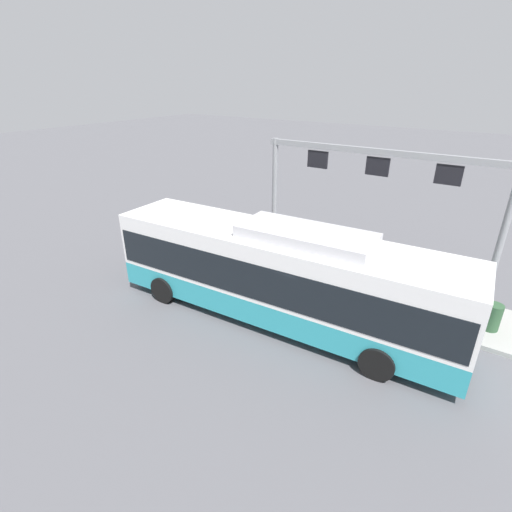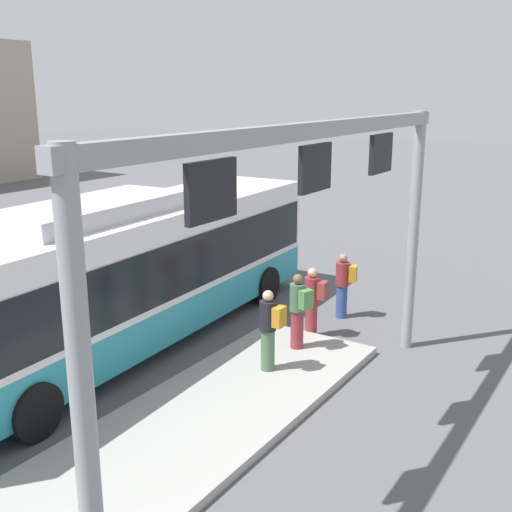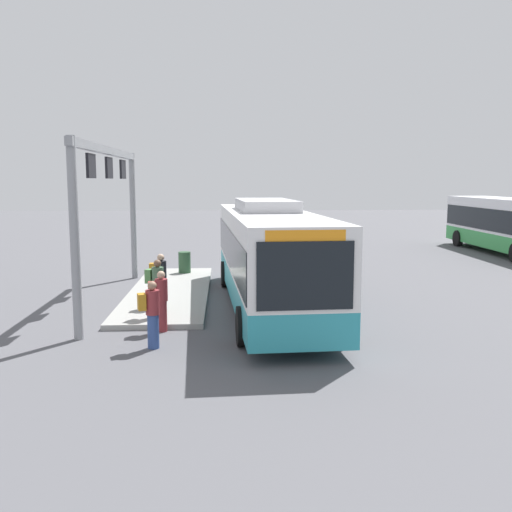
% 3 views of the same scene
% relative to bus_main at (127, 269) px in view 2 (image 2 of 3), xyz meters
% --- Properties ---
extents(ground_plane, '(120.00, 120.00, 0.00)m').
position_rel_bus_main_xyz_m(ground_plane, '(0.01, 0.00, -1.81)').
color(ground_plane, '#56565B').
extents(platform_curb, '(10.00, 2.80, 0.16)m').
position_rel_bus_main_xyz_m(platform_curb, '(-2.38, -3.42, -1.73)').
color(platform_curb, '#9E9E99').
rests_on(platform_curb, ground).
extents(bus_main, '(12.01, 3.18, 3.46)m').
position_rel_bus_main_xyz_m(bus_main, '(0.00, 0.00, 0.00)').
color(bus_main, teal).
rests_on(bus_main, ground).
extents(person_boarding, '(0.44, 0.59, 1.67)m').
position_rel_bus_main_xyz_m(person_boarding, '(4.30, -3.20, -0.92)').
color(person_boarding, '#334C8C').
rests_on(person_boarding, ground).
extents(person_waiting_near, '(0.46, 0.59, 1.67)m').
position_rel_bus_main_xyz_m(person_waiting_near, '(1.66, -3.38, -0.76)').
color(person_waiting_near, maroon).
rests_on(person_waiting_near, platform_curb).
extents(person_waiting_mid, '(0.38, 0.55, 1.67)m').
position_rel_bus_main_xyz_m(person_waiting_mid, '(2.74, -3.16, -0.92)').
color(person_waiting_mid, maroon).
rests_on(person_waiting_mid, ground).
extents(person_waiting_far, '(0.34, 0.52, 1.67)m').
position_rel_bus_main_xyz_m(person_waiting_far, '(0.39, -3.43, -0.76)').
color(person_waiting_far, '#476B4C').
rests_on(person_waiting_far, platform_curb).
extents(platform_sign_gantry, '(9.62, 0.24, 5.20)m').
position_rel_bus_main_xyz_m(platform_sign_gantry, '(-1.23, -5.21, 1.96)').
color(platform_sign_gantry, gray).
rests_on(platform_sign_gantry, ground).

